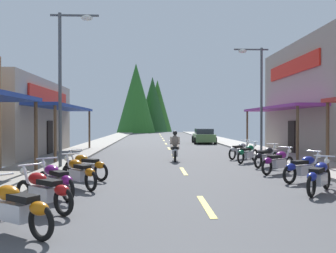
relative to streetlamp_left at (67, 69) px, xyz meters
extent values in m
cube|color=#4C4C4F|center=(4.93, 14.61, -4.35)|extent=(9.64, 87.97, 0.10)
cube|color=gray|center=(-1.23, 14.61, -4.24)|extent=(2.68, 87.97, 0.12)
cube|color=#9E9991|center=(11.09, 14.61, -4.24)|extent=(2.68, 87.97, 0.12)
cube|color=#E0C64C|center=(4.93, -7.31, -4.29)|extent=(0.16, 2.40, 0.01)
cube|color=#E0C64C|center=(4.93, -0.91, -4.29)|extent=(0.16, 2.40, 0.01)
cube|color=#E0C64C|center=(4.93, 5.99, -4.29)|extent=(0.16, 2.40, 0.01)
cube|color=#E0C64C|center=(4.93, 12.39, -4.29)|extent=(0.16, 2.40, 0.01)
cube|color=#E0C64C|center=(4.93, 18.72, -4.29)|extent=(0.16, 2.40, 0.01)
cube|color=#E0C64C|center=(4.93, 24.95, -4.29)|extent=(0.16, 2.40, 0.01)
cube|color=#E0C64C|center=(4.93, 30.36, -4.29)|extent=(0.16, 2.40, 0.01)
cube|color=#E0C64C|center=(4.93, 37.18, -4.29)|extent=(0.16, 2.40, 0.01)
cube|color=#E0C64C|center=(4.93, 43.22, -4.29)|extent=(0.16, 2.40, 0.01)
cube|color=#E0C64C|center=(4.93, 48.30, -4.29)|extent=(0.16, 2.40, 0.01)
cylinder|color=brown|center=(-0.97, -1.13, -2.89)|extent=(0.14, 0.14, 2.82)
cube|color=navy|center=(-1.67, 6.69, -1.40)|extent=(1.80, 10.15, 0.16)
cylinder|color=brown|center=(-0.97, 1.82, -2.89)|extent=(0.14, 0.14, 2.82)
cylinder|color=brown|center=(-0.97, 11.57, -2.89)|extent=(0.14, 0.14, 2.82)
cube|color=red|center=(-2.51, 6.69, -0.77)|extent=(0.10, 7.89, 0.90)
cube|color=black|center=(-2.53, 6.69, -3.25)|extent=(0.08, 1.10, 2.10)
cylinder|color=brown|center=(10.83, -1.15, -2.89)|extent=(0.14, 0.14, 2.82)
cube|color=#8C338C|center=(11.53, 6.93, -1.40)|extent=(1.80, 10.22, 0.16)
cylinder|color=brown|center=(10.83, 2.02, -2.89)|extent=(0.14, 0.14, 2.82)
cylinder|color=brown|center=(10.83, 11.84, -2.89)|extent=(0.14, 0.14, 2.82)
cube|color=red|center=(12.37, 6.93, 1.14)|extent=(0.10, 7.95, 0.90)
cube|color=black|center=(12.39, 6.93, -3.25)|extent=(0.08, 1.10, 2.10)
cylinder|color=#474C51|center=(-0.29, 0.00, -0.96)|extent=(0.14, 0.14, 6.68)
cylinder|color=#474C51|center=(0.34, 0.00, 2.28)|extent=(2.05, 0.10, 0.10)
ellipsoid|color=silver|center=(0.86, 0.00, 2.18)|extent=(0.50, 0.30, 0.24)
cylinder|color=#474C51|center=(10.16, 5.87, -1.08)|extent=(0.14, 0.14, 6.44)
cylinder|color=#474C51|center=(9.53, 5.87, 2.04)|extent=(2.05, 0.10, 0.10)
ellipsoid|color=silver|center=(9.01, 5.87, 1.94)|extent=(0.50, 0.30, 0.24)
torus|color=black|center=(8.87, -5.23, -3.98)|extent=(0.49, 0.56, 0.64)
torus|color=black|center=(7.91, -6.38, -3.98)|extent=(0.49, 0.56, 0.64)
cube|color=silver|center=(8.39, -5.80, -3.90)|extent=(0.66, 0.72, 0.32)
ellipsoid|color=navy|center=(8.51, -5.65, -3.58)|extent=(0.60, 0.64, 0.28)
cube|color=black|center=(8.23, -6.00, -3.62)|extent=(0.60, 0.64, 0.12)
ellipsoid|color=navy|center=(7.94, -6.34, -3.75)|extent=(0.47, 0.49, 0.24)
cylinder|color=silver|center=(8.78, -5.33, -3.65)|extent=(0.28, 0.32, 0.71)
cylinder|color=silver|center=(8.71, -5.42, -3.28)|extent=(0.49, 0.41, 0.04)
sphere|color=white|center=(8.88, -5.20, -3.45)|extent=(0.16, 0.16, 0.16)
torus|color=black|center=(9.41, -3.45, -3.98)|extent=(0.60, 0.41, 0.64)
torus|color=black|center=(8.12, -4.22, -3.98)|extent=(0.60, 0.41, 0.64)
cube|color=silver|center=(8.76, -3.84, -3.90)|extent=(0.74, 0.60, 0.32)
ellipsoid|color=navy|center=(8.94, -3.74, -3.58)|extent=(0.64, 0.56, 0.28)
cube|color=black|center=(8.55, -3.97, -3.62)|extent=(0.66, 0.55, 0.12)
ellipsoid|color=navy|center=(8.16, -4.20, -3.75)|extent=(0.50, 0.43, 0.24)
cylinder|color=silver|center=(9.30, -3.52, -3.65)|extent=(0.35, 0.24, 0.71)
cylinder|color=silver|center=(9.19, -3.58, -3.28)|extent=(0.34, 0.54, 0.04)
sphere|color=white|center=(9.43, -3.44, -3.45)|extent=(0.16, 0.16, 0.16)
torus|color=black|center=(9.18, -1.31, -3.98)|extent=(0.57, 0.47, 0.64)
torus|color=black|center=(7.99, -2.22, -3.98)|extent=(0.57, 0.47, 0.64)
cube|color=silver|center=(8.58, -1.77, -3.90)|extent=(0.73, 0.65, 0.32)
ellipsoid|color=#721972|center=(8.74, -1.65, -3.58)|extent=(0.64, 0.59, 0.28)
cube|color=black|center=(8.38, -1.92, -3.62)|extent=(0.65, 0.59, 0.12)
ellipsoid|color=#721972|center=(8.03, -2.19, -3.75)|extent=(0.50, 0.46, 0.24)
cylinder|color=silver|center=(9.07, -1.39, -3.65)|extent=(0.33, 0.27, 0.71)
cylinder|color=silver|center=(8.98, -1.46, -3.28)|extent=(0.40, 0.50, 0.04)
sphere|color=white|center=(9.20, -1.29, -3.45)|extent=(0.16, 0.16, 0.16)
torus|color=black|center=(9.33, 0.94, -3.98)|extent=(0.53, 0.52, 0.64)
torus|color=black|center=(8.26, -0.11, -3.98)|extent=(0.53, 0.52, 0.64)
cube|color=silver|center=(8.80, 0.42, -3.90)|extent=(0.70, 0.69, 0.32)
ellipsoid|color=black|center=(8.94, 0.56, -3.58)|extent=(0.62, 0.62, 0.28)
cube|color=black|center=(8.62, 0.24, -3.62)|extent=(0.62, 0.62, 0.12)
ellipsoid|color=black|center=(8.30, -0.07, -3.75)|extent=(0.48, 0.48, 0.24)
cylinder|color=silver|center=(9.24, 0.85, -3.65)|extent=(0.31, 0.30, 0.71)
cylinder|color=silver|center=(9.15, 0.77, -3.28)|extent=(0.45, 0.46, 0.04)
sphere|color=white|center=(9.35, 0.97, -3.45)|extent=(0.16, 0.16, 0.16)
torus|color=black|center=(8.91, 2.81, -3.98)|extent=(0.50, 0.55, 0.64)
torus|color=black|center=(7.92, 1.68, -3.98)|extent=(0.50, 0.55, 0.64)
cube|color=silver|center=(8.42, 2.25, -3.90)|extent=(0.67, 0.71, 0.32)
ellipsoid|color=#0C5933|center=(8.55, 2.40, -3.58)|extent=(0.61, 0.63, 0.28)
cube|color=black|center=(8.25, 2.06, -3.62)|extent=(0.61, 0.64, 0.12)
ellipsoid|color=#0C5933|center=(7.95, 1.72, -3.75)|extent=(0.47, 0.49, 0.24)
cylinder|color=silver|center=(8.83, 2.71, -3.65)|extent=(0.29, 0.32, 0.71)
cylinder|color=silver|center=(8.75, 2.62, -3.28)|extent=(0.48, 0.43, 0.04)
sphere|color=white|center=(8.93, 2.83, -3.45)|extent=(0.16, 0.16, 0.16)
torus|color=black|center=(8.99, 4.62, -3.98)|extent=(0.53, 0.52, 0.64)
torus|color=black|center=(7.92, 3.57, -3.98)|extent=(0.53, 0.52, 0.64)
cube|color=silver|center=(8.46, 4.10, -3.90)|extent=(0.70, 0.69, 0.32)
ellipsoid|color=#99999E|center=(8.60, 4.24, -3.58)|extent=(0.62, 0.62, 0.28)
cube|color=black|center=(8.28, 3.92, -3.62)|extent=(0.63, 0.62, 0.12)
ellipsoid|color=#99999E|center=(7.95, 3.61, -3.75)|extent=(0.48, 0.48, 0.24)
cylinder|color=silver|center=(8.90, 4.53, -3.65)|extent=(0.31, 0.30, 0.71)
cylinder|color=silver|center=(8.81, 4.45, -3.28)|extent=(0.45, 0.46, 0.04)
sphere|color=white|center=(9.01, 4.64, -3.45)|extent=(0.16, 0.16, 0.16)
torus|color=black|center=(1.77, -9.82, -3.98)|extent=(0.57, 0.46, 0.64)
cube|color=silver|center=(1.17, -9.37, -3.90)|extent=(0.73, 0.64, 0.32)
ellipsoid|color=#BF660C|center=(1.01, -9.25, -3.58)|extent=(0.64, 0.59, 0.28)
cube|color=black|center=(1.37, -9.52, -3.62)|extent=(0.65, 0.58, 0.12)
ellipsoid|color=#BF660C|center=(1.73, -9.79, -3.75)|extent=(0.50, 0.46, 0.24)
torus|color=black|center=(0.60, -7.18, -3.98)|extent=(0.56, 0.49, 0.64)
torus|color=black|center=(1.75, -8.13, -3.98)|extent=(0.56, 0.49, 0.64)
cube|color=silver|center=(1.17, -7.65, -3.90)|extent=(0.72, 0.66, 0.32)
ellipsoid|color=#A51414|center=(1.02, -7.53, -3.58)|extent=(0.64, 0.60, 0.28)
cube|color=black|center=(1.36, -7.81, -3.62)|extent=(0.64, 0.60, 0.12)
ellipsoid|color=#A51414|center=(1.71, -8.10, -3.75)|extent=(0.49, 0.47, 0.24)
cylinder|color=silver|center=(0.70, -7.26, -3.65)|extent=(0.32, 0.28, 0.71)
cylinder|color=silver|center=(0.79, -7.34, -3.28)|extent=(0.41, 0.49, 0.04)
sphere|color=white|center=(0.57, -7.16, -3.45)|extent=(0.16, 0.16, 0.16)
torus|color=black|center=(0.58, -5.55, -3.98)|extent=(0.48, 0.56, 0.64)
torus|color=black|center=(1.52, -6.71, -3.98)|extent=(0.48, 0.56, 0.64)
cube|color=silver|center=(1.05, -6.13, -3.90)|extent=(0.66, 0.72, 0.32)
ellipsoid|color=#721972|center=(0.93, -5.98, -3.58)|extent=(0.60, 0.64, 0.28)
cube|color=black|center=(1.21, -6.33, -3.62)|extent=(0.59, 0.64, 0.12)
ellipsoid|color=#721972|center=(1.49, -6.68, -3.75)|extent=(0.46, 0.49, 0.24)
cylinder|color=silver|center=(0.66, -5.65, -3.65)|extent=(0.28, 0.33, 0.71)
cylinder|color=silver|center=(0.74, -5.74, -3.28)|extent=(0.49, 0.41, 0.04)
sphere|color=white|center=(0.56, -5.52, -3.45)|extent=(0.16, 0.16, 0.16)
torus|color=black|center=(0.92, -4.10, -3.98)|extent=(0.48, 0.56, 0.64)
torus|color=black|center=(1.86, -5.26, -3.98)|extent=(0.48, 0.56, 0.64)
cube|color=silver|center=(1.39, -4.68, -3.90)|extent=(0.66, 0.72, 0.32)
ellipsoid|color=#BF660C|center=(1.26, -4.53, -3.58)|extent=(0.60, 0.64, 0.28)
cube|color=black|center=(1.55, -4.87, -3.62)|extent=(0.60, 0.64, 0.12)
ellipsoid|color=#BF660C|center=(1.83, -5.22, -3.75)|extent=(0.46, 0.49, 0.24)
cylinder|color=silver|center=(1.00, -4.20, -3.65)|extent=(0.28, 0.33, 0.71)
cylinder|color=silver|center=(1.08, -4.29, -3.28)|extent=(0.49, 0.41, 0.04)
sphere|color=white|center=(0.90, -4.07, -3.45)|extent=(0.16, 0.16, 0.16)
torus|color=black|center=(0.70, -2.51, -3.98)|extent=(0.57, 0.46, 0.64)
torus|color=black|center=(1.90, -3.40, -3.98)|extent=(0.57, 0.46, 0.64)
cube|color=silver|center=(1.30, -2.96, -3.90)|extent=(0.73, 0.64, 0.32)
ellipsoid|color=#BF660C|center=(1.14, -2.84, -3.58)|extent=(0.64, 0.59, 0.28)
cube|color=black|center=(1.50, -3.11, -3.62)|extent=(0.65, 0.58, 0.12)
ellipsoid|color=#BF660C|center=(1.86, -3.37, -3.75)|extent=(0.50, 0.46, 0.24)
cylinder|color=silver|center=(0.80, -2.59, -3.65)|extent=(0.33, 0.27, 0.71)
cylinder|color=silver|center=(0.90, -2.66, -3.28)|extent=(0.39, 0.51, 0.04)
sphere|color=white|center=(0.67, -2.49, -3.45)|extent=(0.16, 0.16, 0.16)
torus|color=black|center=(4.87, 4.07, -3.98)|extent=(0.13, 0.64, 0.64)
torus|color=black|center=(4.80, 2.57, -3.98)|extent=(0.13, 0.64, 0.64)
cube|color=silver|center=(4.84, 3.32, -3.90)|extent=(0.31, 0.71, 0.32)
ellipsoid|color=#99999E|center=(4.85, 3.52, -3.58)|extent=(0.35, 0.57, 0.28)
cube|color=black|center=(4.83, 3.07, -3.62)|extent=(0.31, 0.61, 0.12)
ellipsoid|color=#99999E|center=(4.81, 2.62, -3.75)|extent=(0.26, 0.45, 0.24)
cylinder|color=silver|center=(4.87, 3.94, -3.65)|extent=(0.08, 0.37, 0.71)
cylinder|color=silver|center=(4.86, 3.82, -3.28)|extent=(0.60, 0.07, 0.04)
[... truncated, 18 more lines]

